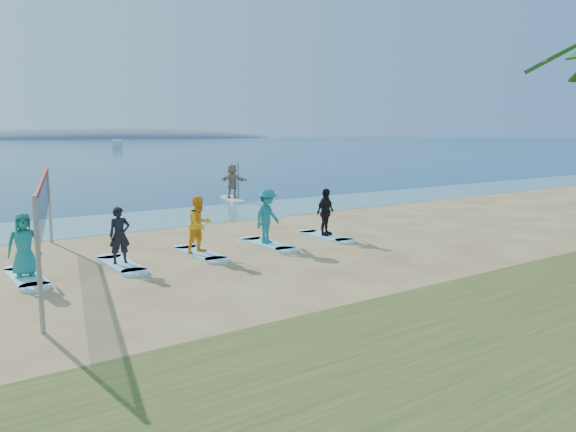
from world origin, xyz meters
TOP-DOWN VIEW (x-y plane):
  - ground at (0.00, 0.00)m, footprint 600.00×600.00m
  - shallow_water at (0.00, 10.50)m, footprint 600.00×600.00m
  - island_ridge at (95.00, 300.00)m, footprint 220.00×56.00m
  - volleyball_net at (-5.91, 3.31)m, footprint 2.21×8.84m
  - paddleboard at (5.74, 14.27)m, footprint 1.53×3.07m
  - paddleboarder at (5.74, 14.27)m, footprint 1.14×1.75m
  - boat_offshore_b at (32.84, 113.22)m, footprint 4.02×6.75m
  - surfboard_0 at (-6.48, 3.13)m, footprint 0.70×2.20m
  - student_0 at (-6.48, 3.13)m, footprint 0.81×0.56m
  - surfboard_1 at (-4.10, 3.13)m, footprint 0.70×2.20m
  - student_1 at (-4.10, 3.13)m, footprint 0.60×0.43m
  - surfboard_2 at (-1.73, 3.13)m, footprint 0.70×2.20m
  - student_2 at (-1.73, 3.13)m, footprint 0.93×0.80m
  - surfboard_3 at (0.64, 3.13)m, footprint 0.70×2.20m
  - student_3 at (0.64, 3.13)m, footprint 1.28×1.02m
  - surfboard_4 at (3.01, 3.13)m, footprint 0.70×2.20m
  - student_4 at (3.01, 3.13)m, footprint 1.02×0.67m

SIDE VIEW (x-z plane):
  - ground at x=0.00m, z-range 0.00..0.00m
  - island_ridge at x=95.00m, z-range -9.00..9.00m
  - boat_offshore_b at x=32.84m, z-range -0.91..0.91m
  - shallow_water at x=0.00m, z-range 0.01..0.01m
  - surfboard_0 at x=-6.48m, z-range 0.00..0.09m
  - surfboard_1 at x=-4.10m, z-range 0.00..0.09m
  - surfboard_2 at x=-1.73m, z-range 0.00..0.09m
  - surfboard_3 at x=0.64m, z-range 0.00..0.09m
  - surfboard_4 at x=3.01m, z-range 0.00..0.09m
  - paddleboard at x=5.74m, z-range 0.00..0.12m
  - student_1 at x=-4.10m, z-range 0.09..1.62m
  - student_0 at x=-6.48m, z-range 0.09..1.66m
  - student_4 at x=3.01m, z-range 0.09..1.70m
  - student_2 at x=-1.73m, z-range 0.09..1.76m
  - student_3 at x=0.64m, z-range 0.09..1.83m
  - paddleboarder at x=5.74m, z-range 0.12..1.92m
  - volleyball_net at x=-5.91m, z-range 0.65..3.15m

